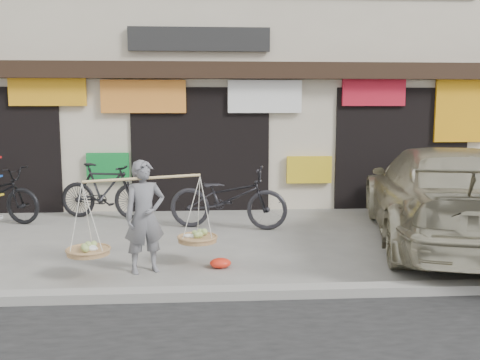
{
  "coord_description": "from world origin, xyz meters",
  "views": [
    {
      "loc": [
        0.1,
        -8.2,
        2.31
      ],
      "look_at": [
        0.7,
        0.9,
        1.03
      ],
      "focal_mm": 40.0,
      "sensor_mm": 36.0,
      "label": 1
    }
  ],
  "objects": [
    {
      "name": "suv",
      "position": [
        4.12,
        0.39,
        0.82
      ],
      "size": [
        3.5,
        6.04,
        1.64
      ],
      "rotation": [
        0.0,
        0.0,
        2.92
      ],
      "color": "#B8B194",
      "rests_on": "ground"
    },
    {
      "name": "ground",
      "position": [
        0.0,
        0.0,
        0.0
      ],
      "size": [
        70.0,
        70.0,
        0.0
      ],
      "primitive_type": "plane",
      "color": "gray",
      "rests_on": "ground"
    },
    {
      "name": "shophouse_block",
      "position": [
        -0.0,
        6.42,
        3.45
      ],
      "size": [
        14.0,
        6.32,
        7.0
      ],
      "color": "beige",
      "rests_on": "ground"
    },
    {
      "name": "bike_2",
      "position": [
        0.53,
        1.7,
        0.59
      ],
      "size": [
        2.35,
        1.24,
        1.17
      ],
      "primitive_type": "imported",
      "rotation": [
        0.0,
        0.0,
        1.35
      ],
      "color": "#232227",
      "rests_on": "ground"
    },
    {
      "name": "street_vendor",
      "position": [
        -0.74,
        -0.9,
        0.72
      ],
      "size": [
        2.0,
        1.14,
        1.57
      ],
      "rotation": [
        0.0,
        0.0,
        0.38
      ],
      "color": "slate",
      "rests_on": "ground"
    },
    {
      "name": "kerb",
      "position": [
        0.0,
        -2.0,
        0.06
      ],
      "size": [
        70.0,
        0.25,
        0.12
      ],
      "primitive_type": "cube",
      "color": "gray",
      "rests_on": "ground"
    },
    {
      "name": "red_bag",
      "position": [
        0.31,
        -0.79,
        0.07
      ],
      "size": [
        0.31,
        0.25,
        0.14
      ],
      "primitive_type": "ellipsoid",
      "color": "red",
      "rests_on": "ground"
    },
    {
      "name": "bike_1",
      "position": [
        -1.97,
        2.78,
        0.57
      ],
      "size": [
        1.98,
        0.97,
        1.14
      ],
      "primitive_type": "imported",
      "rotation": [
        0.0,
        0.0,
        1.33
      ],
      "color": "black",
      "rests_on": "ground"
    }
  ]
}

